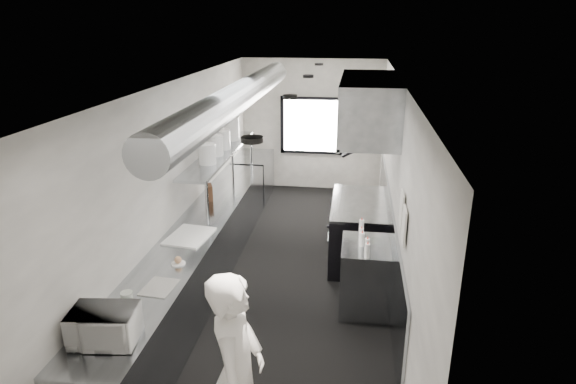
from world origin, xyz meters
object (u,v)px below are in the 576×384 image
(line_cook, at_px, (237,375))
(plate_stack_a, at_px, (207,154))
(knife_block, at_px, (209,192))
(squeeze_bottle_d, at_px, (361,235))
(squeeze_bottle_b, at_px, (367,245))
(far_work_table, at_px, (253,177))
(small_plate, at_px, (178,264))
(plate_stack_c, at_px, (224,140))
(squeeze_bottle_c, at_px, (362,239))
(pass_shelf, at_px, (220,154))
(cutting_board, at_px, (189,236))
(deli_tub_a, at_px, (101,322))
(squeeze_bottle_a, at_px, (367,251))
(exhaust_hood, at_px, (369,107))
(squeeze_bottle_e, at_px, (361,227))
(plate_stack_d, at_px, (232,128))
(deli_tub_b, at_px, (127,296))
(range, at_px, (358,230))
(plate_stack_b, at_px, (216,146))
(prep_counter, at_px, (198,258))
(bottle_station, at_px, (366,277))
(microwave, at_px, (104,326))

(line_cook, bearing_deg, plate_stack_a, 18.07)
(knife_block, height_order, squeeze_bottle_d, knife_block)
(squeeze_bottle_b, bearing_deg, far_work_table, 119.14)
(small_plate, relative_size, plate_stack_c, 0.53)
(squeeze_bottle_c, bearing_deg, pass_shelf, 142.37)
(cutting_board, height_order, squeeze_bottle_c, squeeze_bottle_c)
(cutting_board, relative_size, squeeze_bottle_c, 3.60)
(deli_tub_a, bearing_deg, squeeze_bottle_a, 35.33)
(exhaust_hood, xyz_separation_m, squeeze_bottle_a, (0.04, -1.75, -1.40))
(squeeze_bottle_c, relative_size, squeeze_bottle_e, 0.95)
(knife_block, xyz_separation_m, squeeze_bottle_e, (2.36, -0.95, -0.02))
(squeeze_bottle_a, distance_m, squeeze_bottle_b, 0.15)
(pass_shelf, distance_m, squeeze_bottle_e, 2.69)
(plate_stack_d, bearing_deg, plate_stack_a, -89.66)
(pass_shelf, height_order, deli_tub_b, pass_shelf)
(exhaust_hood, xyz_separation_m, range, (-0.06, 0.00, -1.92))
(range, height_order, plate_stack_c, plate_stack_c)
(deli_tub_b, xyz_separation_m, squeeze_bottle_d, (2.34, 1.72, 0.04))
(squeeze_bottle_a, bearing_deg, pass_shelf, 138.62)
(plate_stack_b, bearing_deg, plate_stack_a, -88.98)
(prep_counter, height_order, pass_shelf, pass_shelf)
(prep_counter, relative_size, far_work_table, 5.00)
(prep_counter, xyz_separation_m, squeeze_bottle_a, (2.28, -0.55, 0.54))
(bottle_station, distance_m, plate_stack_d, 3.68)
(plate_stack_d, height_order, squeeze_bottle_e, plate_stack_d)
(line_cook, xyz_separation_m, plate_stack_a, (-1.27, 3.55, 0.81))
(range, bearing_deg, squeeze_bottle_a, -86.91)
(range, relative_size, plate_stack_c, 5.19)
(far_work_table, bearing_deg, bottle_station, -59.47)
(cutting_board, distance_m, plate_stack_c, 2.10)
(bottle_station, height_order, plate_stack_b, plate_stack_b)
(knife_block, bearing_deg, plate_stack_d, 63.21)
(plate_stack_b, bearing_deg, squeeze_bottle_e, -26.56)
(bottle_station, xyz_separation_m, squeeze_bottle_e, (-0.09, 0.35, 0.55))
(prep_counter, height_order, squeeze_bottle_b, squeeze_bottle_b)
(bottle_station, height_order, squeeze_bottle_e, squeeze_bottle_e)
(deli_tub_a, bearing_deg, squeeze_bottle_b, 37.63)
(line_cook, bearing_deg, knife_block, 18.05)
(squeeze_bottle_c, bearing_deg, deli_tub_b, -146.18)
(pass_shelf, distance_m, microwave, 4.00)
(squeeze_bottle_e, bearing_deg, plate_stack_d, 136.46)
(squeeze_bottle_d, bearing_deg, plate_stack_a, 158.10)
(squeeze_bottle_a, relative_size, squeeze_bottle_d, 1.02)
(microwave, bearing_deg, squeeze_bottle_a, 33.07)
(knife_block, bearing_deg, exhaust_hood, -19.96)
(pass_shelf, xyz_separation_m, plate_stack_c, (0.02, 0.16, 0.19))
(pass_shelf, relative_size, squeeze_bottle_b, 17.16)
(pass_shelf, bearing_deg, plate_stack_c, 84.12)
(range, xyz_separation_m, plate_stack_a, (-2.23, -0.39, 1.25))
(plate_stack_a, xyz_separation_m, plate_stack_b, (-0.01, 0.46, 0.01))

